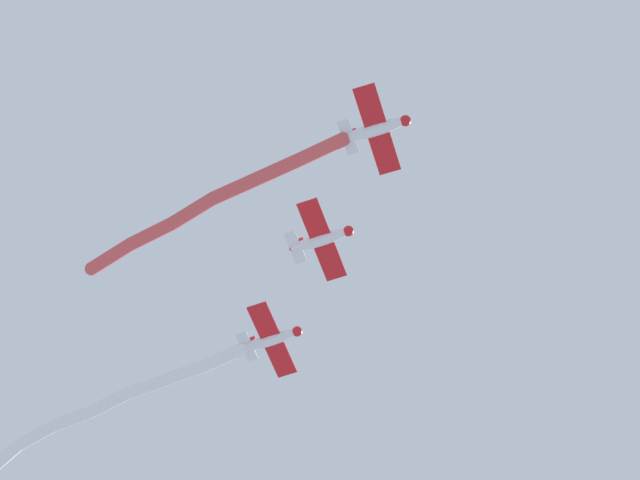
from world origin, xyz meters
TOP-DOWN VIEW (x-y plane):
  - airplane_lead at (3.36, 2.18)m, footprint 5.65×4.68m
  - smoke_trail_lead at (-4.02, -6.21)m, footprint 13.59×13.84m
  - airplane_left_wing at (-4.94, 1.10)m, footprint 5.58×4.74m
  - airplane_right_wing at (-13.24, 0.03)m, footprint 5.55×4.76m
  - smoke_trail_right_wing at (-23.78, -11.34)m, footprint 20.66×18.89m

SIDE VIEW (x-z plane):
  - smoke_trail_lead at x=-4.02m, z-range 68.29..69.93m
  - airplane_lead at x=3.36m, z-range 68.76..70.24m
  - airplane_left_wing at x=-4.94m, z-range 69.01..70.49m
  - smoke_trail_right_wing at x=-23.78m, z-range 68.89..70.66m
  - airplane_right_wing at x=-13.24m, z-range 69.26..70.74m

